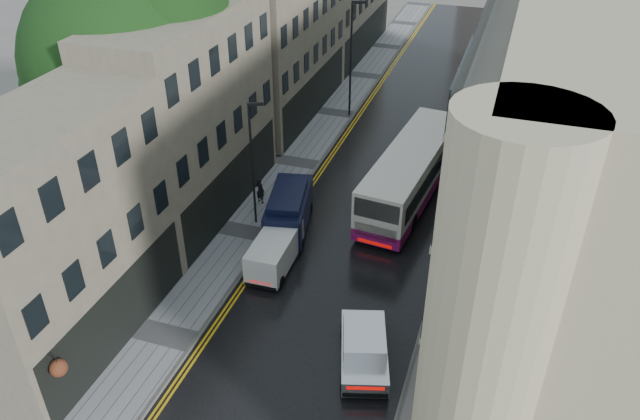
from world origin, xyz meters
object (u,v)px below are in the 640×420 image
Objects in this scene: tree_near at (126,92)px; navy_van at (266,226)px; silver_hatchback at (343,374)px; pedestrian at (260,191)px; white_lorry at (452,119)px; lamp_post_near at (252,166)px; lamp_post_far at (351,61)px; cream_bus at (371,196)px; white_van at (249,266)px; tree_far at (238,34)px.

tree_near is 10.08m from navy_van.
tree_near is at bearing 130.84° from silver_hatchback.
tree_near is 3.32× the size of silver_hatchback.
tree_near is at bearing 37.18° from pedestrian.
lamp_post_near reaches higher than white_lorry.
tree_near reaches higher than navy_van.
cream_bus is at bearing -89.15° from lamp_post_far.
white_van is at bearing -93.36° from lamp_post_near.
cream_bus is 1.68× the size of lamp_post_near.
silver_hatchback is (14.40, -22.44, -5.42)m from tree_far.
white_lorry reaches higher than silver_hatchback.
pedestrian is 0.22× the size of lamp_post_near.
navy_van is (-7.30, -14.45, -0.83)m from white_lorry.
cream_bus is 2.95× the size of white_van.
lamp_post_far is (-0.84, 20.17, 3.33)m from white_van.
navy_van is (-4.47, -4.03, -0.34)m from cream_bus.
lamp_post_far is at bearing 155.69° from white_lorry.
tree_far is at bearing 113.71° from white_van.
silver_hatchback is (14.70, -9.44, -6.14)m from tree_near.
lamp_post_near is at bearing -62.94° from tree_far.
tree_far is at bearing -179.49° from lamp_post_far.
tree_near is 11.34m from white_van.
tree_far is at bearing 145.64° from cream_bus.
pedestrian is at bearing -171.44° from cream_bus.
white_van is (8.22, -17.44, -5.31)m from tree_far.
navy_van is 3.18× the size of pedestrian.
white_lorry is 16.21m from navy_van.
tree_near is 8.99m from pedestrian.
silver_hatchback is 0.51× the size of lamp_post_far.
lamp_post_far is at bearing 116.62° from cream_bus.
silver_hatchback is at bearing -62.32° from navy_van.
white_van is 2.56× the size of pedestrian.
tree_far is 20.00m from white_van.
silver_hatchback is 7.95m from white_van.
lamp_post_near is at bearing -152.86° from cream_bus.
silver_hatchback is 14.39m from pedestrian.
pedestrian is (-9.24, -10.71, -1.21)m from white_lorry.
tree_far is (0.30, 13.00, -0.72)m from tree_near.
lamp_post_far is (-7.02, 25.17, 3.45)m from silver_hatchback.
lamp_post_far reaches higher than white_lorry.
tree_near reaches higher than white_van.
navy_van is 0.71× the size of lamp_post_near.
white_van is at bearing -114.90° from cream_bus.
white_lorry is 5.12× the size of pedestrian.
navy_van is at bearing 112.92° from silver_hatchback.
navy_van is at bearing 135.06° from pedestrian.
tree_near is 20.76m from white_lorry.
white_lorry is at bearing 71.49° from silver_hatchback.
pedestrian is 0.19× the size of lamp_post_far.
tree_far is 1.57× the size of white_lorry.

